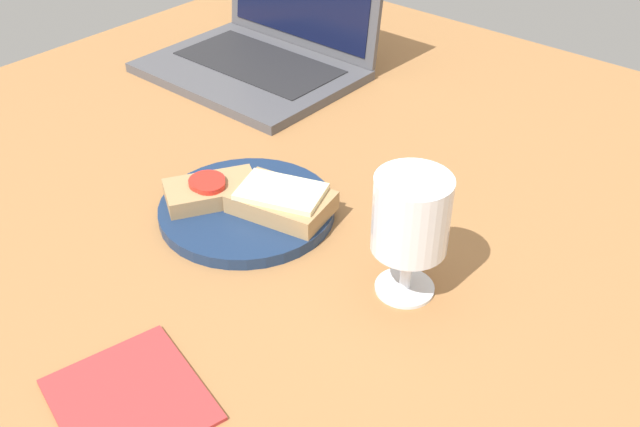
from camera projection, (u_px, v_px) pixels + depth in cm
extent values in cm
cube|color=#9E6B3D|center=(305.00, 246.00, 83.10)|extent=(140.00, 140.00, 3.00)
cylinder|color=navy|center=(247.00, 209.00, 85.34)|extent=(21.03, 21.03, 1.47)
cube|color=#A88456|center=(212.00, 191.00, 85.30)|extent=(10.79, 12.43, 2.06)
cylinder|color=red|center=(207.00, 182.00, 84.52)|extent=(4.36, 4.36, 0.63)
cylinder|color=red|center=(210.00, 185.00, 83.95)|extent=(3.70, 3.70, 0.66)
cube|color=#A88456|center=(282.00, 202.00, 83.25)|extent=(12.67, 9.52, 2.29)
cube|color=#F4EAB7|center=(281.00, 192.00, 82.38)|extent=(11.28, 9.22, 0.67)
cylinder|color=white|center=(403.00, 289.00, 74.62)|extent=(6.27, 6.27, 0.40)
cylinder|color=white|center=(405.00, 268.00, 72.96)|extent=(1.19, 1.19, 5.29)
cylinder|color=white|center=(410.00, 215.00, 69.03)|extent=(7.73, 7.73, 8.10)
cylinder|color=white|center=(409.00, 227.00, 69.90)|extent=(7.11, 7.11, 5.13)
cube|color=#4C4C51|center=(249.00, 71.00, 116.88)|extent=(33.33, 24.42, 1.53)
cube|color=#232326|center=(258.00, 62.00, 117.74)|extent=(27.33, 13.43, 0.16)
cube|color=#B23333|center=(130.00, 400.00, 62.79)|extent=(16.15, 15.11, 0.40)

